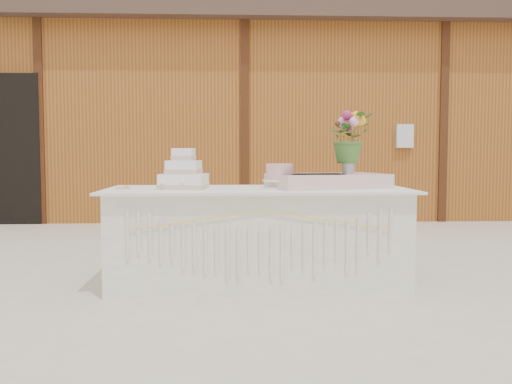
# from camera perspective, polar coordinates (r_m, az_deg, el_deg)

# --- Properties ---
(ground) EXTENTS (80.00, 80.00, 0.00)m
(ground) POSITION_cam_1_polar(r_m,az_deg,el_deg) (4.64, 0.17, -9.16)
(ground) COLOR beige
(ground) RESTS_ON ground
(barn) EXTENTS (12.60, 4.60, 3.30)m
(barn) POSITION_cam_1_polar(r_m,az_deg,el_deg) (10.53, -1.46, 7.37)
(barn) COLOR #9D5A21
(barn) RESTS_ON ground
(cake_table) EXTENTS (2.40, 1.00, 0.77)m
(cake_table) POSITION_cam_1_polar(r_m,az_deg,el_deg) (4.56, 0.17, -4.44)
(cake_table) COLOR white
(cake_table) RESTS_ON ground
(wedding_cake) EXTENTS (0.40, 0.40, 0.32)m
(wedding_cake) POSITION_cam_1_polar(r_m,az_deg,el_deg) (4.53, -7.23, 1.70)
(wedding_cake) COLOR white
(wedding_cake) RESTS_ON cake_table
(pink_cake_stand) EXTENTS (0.27, 0.27, 0.20)m
(pink_cake_stand) POSITION_cam_1_polar(r_m,az_deg,el_deg) (4.50, 2.39, 1.74)
(pink_cake_stand) COLOR white
(pink_cake_stand) RESTS_ON cake_table
(satin_runner) EXTENTS (1.01, 0.75, 0.11)m
(satin_runner) POSITION_cam_1_polar(r_m,az_deg,el_deg) (4.61, 7.20, 1.11)
(satin_runner) COLOR beige
(satin_runner) RESTS_ON cake_table
(flower_vase) EXTENTS (0.10, 0.10, 0.13)m
(flower_vase) POSITION_cam_1_polar(r_m,az_deg,el_deg) (4.63, 9.23, 2.64)
(flower_vase) COLOR silver
(flower_vase) RESTS_ON satin_runner
(bouquet) EXTENTS (0.47, 0.46, 0.40)m
(bouquet) POSITION_cam_1_polar(r_m,az_deg,el_deg) (4.63, 9.27, 5.97)
(bouquet) COLOR #436F2C
(bouquet) RESTS_ON flower_vase
(loose_flowers) EXTENTS (0.14, 0.33, 0.02)m
(loose_flowers) POSITION_cam_1_polar(r_m,az_deg,el_deg) (4.71, -12.67, 0.52)
(loose_flowers) COLOR pink
(loose_flowers) RESTS_ON cake_table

